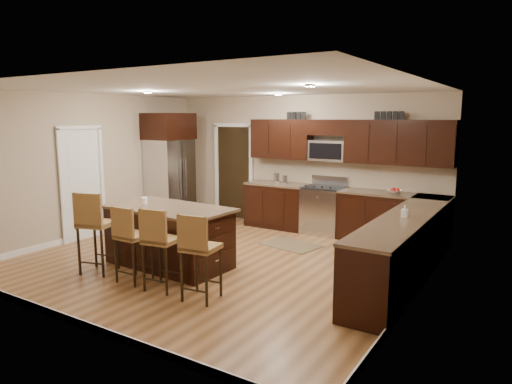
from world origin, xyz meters
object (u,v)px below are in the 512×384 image
Objects in this scene: refrigerator at (170,166)px; stool_extra at (198,247)px; stool_mid at (130,236)px; stool_right at (159,240)px; range at (324,210)px; stool_left at (94,223)px; island at (169,238)px.

stool_extra is (3.35, -3.16, -0.51)m from refrigerator.
stool_right reaches higher than stool_mid.
refrigerator is 2.12× the size of stool_extra.
refrigerator reaches higher than range.
stool_extra is at bearing -89.20° from range.
stool_left reaches higher than stool_right.
stool_left is 1.09× the size of stool_right.
stool_right is at bearing 172.32° from stool_extra.
refrigerator is (-2.08, 2.31, 0.78)m from island.
refrigerator is at bearing 98.39° from stool_left.
range is 1.00× the size of stool_extra.
stool_left is 0.51× the size of refrigerator.
refrigerator is at bearing -166.89° from range.
range is 3.31m from island.
island is 3.21m from refrigerator.
stool_left reaches higher than stool_extra.
range is at bearing 73.70° from stool_right.
stool_left is 1.09× the size of stool_extra.
range is at bearing 73.14° from stool_mid.
refrigerator is at bearing 123.73° from stool_mid.
stool_right is 1.00× the size of stool_extra.
stool_right reaches higher than island.
stool_extra is at bearing -15.92° from stool_left.
island is 1.12m from stool_left.
stool_extra is (0.65, 0.00, 0.00)m from stool_right.
stool_extra is (0.05, -3.93, 0.22)m from range.
stool_mid reaches higher than island.
refrigerator is (-3.30, -0.77, 0.73)m from range.
refrigerator is 4.64m from stool_extra.
island is 1.83× the size of stool_right.
stool_extra is at bearing -30.96° from island.
stool_right is at bearing -0.76° from stool_mid.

